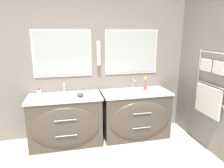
# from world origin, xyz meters

# --- Properties ---
(wall_back) EXTENTS (5.17, 0.15, 2.60)m
(wall_back) POSITION_xyz_m (0.01, 2.18, 1.31)
(wall_back) COLOR gray
(wall_back) RESTS_ON ground_plane
(vanity_left) EXTENTS (1.17, 0.63, 0.82)m
(vanity_left) POSITION_xyz_m (-0.40, 1.82, 0.42)
(vanity_left) COLOR #4C4238
(vanity_left) RESTS_ON ground_plane
(vanity_right) EXTENTS (1.17, 0.63, 0.82)m
(vanity_right) POSITION_xyz_m (0.80, 1.82, 0.42)
(vanity_right) COLOR #4C4238
(vanity_right) RESTS_ON ground_plane
(faucet_left) EXTENTS (0.17, 0.12, 0.18)m
(faucet_left) POSITION_xyz_m (-0.40, 2.00, 0.91)
(faucet_left) COLOR silver
(faucet_left) RESTS_ON vanity_left
(faucet_right) EXTENTS (0.17, 0.12, 0.18)m
(faucet_right) POSITION_xyz_m (0.80, 2.00, 0.91)
(faucet_right) COLOR silver
(faucet_right) RESTS_ON vanity_right
(toiletry_bottle) EXTENTS (0.06, 0.06, 0.18)m
(toiletry_bottle) POSITION_xyz_m (-0.77, 1.77, 0.91)
(toiletry_bottle) COLOR silver
(toiletry_bottle) RESTS_ON vanity_left
(amenity_bowl) EXTENTS (0.11, 0.11, 0.06)m
(amenity_bowl) POSITION_xyz_m (-0.16, 1.77, 0.86)
(amenity_bowl) COLOR #4C4742
(amenity_bowl) RESTS_ON vanity_left
(flower_vase) EXTENTS (0.06, 0.06, 0.24)m
(flower_vase) POSITION_xyz_m (1.00, 1.94, 0.93)
(flower_vase) COLOR #CC4C51
(flower_vase) RESTS_ON vanity_right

